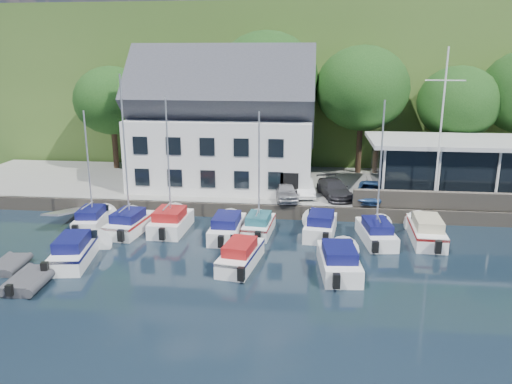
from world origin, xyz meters
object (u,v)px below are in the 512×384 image
car_blue (370,191)px  boat_r1_2 (168,160)px  boat_r1_4 (259,171)px  boat_r1_6 (380,174)px  boat_r1_3 (227,225)px  boat_r2_3 (339,258)px  boat_r1_1 (126,163)px  car_white (303,187)px  boat_r2_0 (75,248)px  car_silver (286,191)px  car_dgrey (334,189)px  boat_r1_7 (426,228)px  harbor_building (223,131)px  club_pavilion (456,166)px  dinghy_0 (9,263)px  dinghy_1 (29,279)px  boat_r1_5 (321,223)px  flagpole (441,129)px  boat_r1_0 (88,165)px  boat_r2_2 (241,253)px

car_blue → boat_r1_2: (-13.38, -5.45, 3.08)m
boat_r1_4 → boat_r1_6: boat_r1_6 is taller
boat_r1_3 → boat_r1_4: boat_r1_4 is taller
boat_r2_3 → boat_r1_4: bearing=126.1°
boat_r1_1 → boat_r1_3: boat_r1_1 is taller
car_white → boat_r1_2: boat_r1_2 is taller
boat_r2_0 → boat_r1_3: bearing=22.9°
car_silver → boat_r1_1: size_ratio=0.42×
boat_r1_2 → boat_r2_0: bearing=-123.9°
car_dgrey → boat_r1_7: bearing=-61.9°
harbor_building → club_pavilion: harbor_building is taller
club_pavilion → car_dgrey: bearing=-165.3°
boat_r2_3 → dinghy_0: size_ratio=2.36×
car_dgrey → boat_r2_3: (-0.14, -11.21, -0.88)m
boat_r2_3 → dinghy_1: 15.85m
boat_r1_4 → dinghy_1: boat_r1_4 is taller
car_blue → boat_r1_5: (-3.63, -5.14, -0.91)m
flagpole → boat_r1_6: bearing=-133.2°
boat_r2_3 → boat_r1_0: bearing=156.0°
car_silver → boat_r1_7: 10.22m
boat_r1_5 → dinghy_1: bearing=-141.1°
boat_r1_0 → harbor_building: bearing=43.9°
boat_r1_2 → dinghy_1: boat_r1_2 is taller
dinghy_1 → boat_r1_3: bearing=39.5°
boat_r1_4 → boat_r1_3: bearing=-153.0°
car_blue → boat_r1_2: size_ratio=0.42×
boat_r1_0 → boat_r2_3: size_ratio=1.33×
boat_r2_2 → car_white: bearing=82.9°
boat_r1_6 → boat_r1_7: 4.70m
car_blue → boat_r1_7: car_blue is taller
club_pavilion → boat_r2_0: club_pavilion is taller
harbor_building → club_pavilion: size_ratio=1.09×
boat_r1_5 → boat_r1_7: boat_r1_7 is taller
harbor_building → boat_r1_7: harbor_building is taller
flagpole → dinghy_1: flagpole is taller
boat_r1_1 → boat_r1_6: bearing=6.5°
boat_r1_5 → harbor_building: bearing=139.2°
car_dgrey → boat_r2_2: bearing=-131.7°
club_pavilion → car_blue: (-6.62, -2.88, -1.37)m
flagpole → boat_r1_2: size_ratio=1.13×
boat_r1_5 → dinghy_1: (-14.57, -9.08, -0.40)m
boat_r1_5 → boat_r1_6: (3.42, -0.70, 3.50)m
car_silver → boat_r2_0: bearing=-147.3°
flagpole → boat_r2_0: size_ratio=1.62×
boat_r2_0 → boat_r2_3: bearing=-8.6°
boat_r1_0 → boat_r1_5: bearing=-5.0°
harbor_building → boat_r1_3: (1.84, -9.43, -4.60)m
boat_r2_3 → harbor_building: bearing=116.1°
flagpole → boat_r1_0: size_ratio=1.25×
boat_r1_6 → club_pavilion: bearing=44.3°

